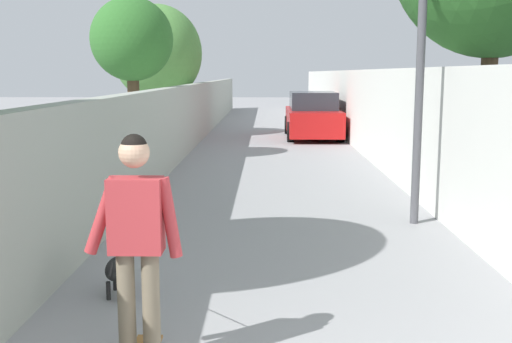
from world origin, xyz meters
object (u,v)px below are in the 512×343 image
dog (118,267)px  car_near (313,116)px  lamp_post (422,14)px  person_skateboarder (137,230)px  tree_left_far (157,53)px  tree_left_distant (132,41)px

dog → car_near: size_ratio=0.44×
lamp_post → person_skateboarder: (-4.53, 3.08, -1.91)m
car_near → tree_left_far: bearing=86.6°
tree_left_distant → car_near: (5.69, -4.83, -2.22)m
tree_left_far → person_skateboarder: (-16.94, -2.79, -1.77)m
person_skateboarder → car_near: 16.81m
tree_left_distant → lamp_post: 8.39m
lamp_post → tree_left_far: bearing=25.3°
dog → car_near: car_near is taller
person_skateboarder → dog: (1.55, 0.53, -0.78)m
lamp_post → dog: lamp_post is taller
tree_left_far → lamp_post: (-12.40, -5.87, 0.14)m
tree_left_far → car_near: (-0.31, -5.27, -2.11)m
tree_left_far → person_skateboarder: tree_left_far is taller
dog → lamp_post: bearing=-50.4°
lamp_post → car_near: bearing=2.8°
person_skateboarder → dog: bearing=18.8°
tree_left_distant → dog: size_ratio=2.13×
tree_left_distant → car_near: size_ratio=0.93×
tree_left_far → car_near: size_ratio=1.04×
dog → person_skateboarder: bearing=-161.2°
person_skateboarder → tree_left_distant: bearing=12.1°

